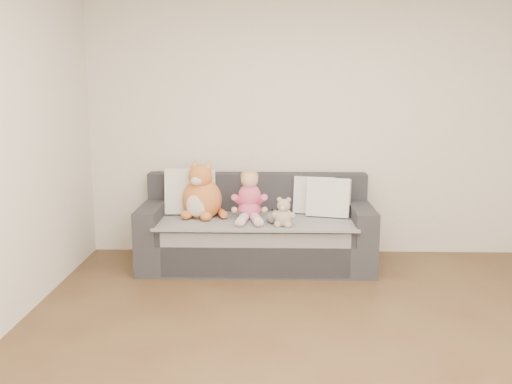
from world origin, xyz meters
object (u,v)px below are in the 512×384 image
teddy_bear (284,215)px  sippy_cup (244,214)px  plush_cat (202,196)px  toddler (250,199)px  sofa (256,233)px

teddy_bear → sippy_cup: bearing=159.5°
plush_cat → teddy_bear: plush_cat is taller
plush_cat → teddy_bear: (0.78, -0.34, -0.10)m
plush_cat → sippy_cup: bearing=0.9°
toddler → plush_cat: plush_cat is taller
sofa → sippy_cup: size_ratio=19.81×
sofa → plush_cat: bearing=-174.8°
plush_cat → toddler: bearing=6.1°
sofa → teddy_bear: size_ratio=8.10×
teddy_bear → sippy_cup: (-0.37, 0.23, -0.05)m
sofa → teddy_bear: (0.25, -0.39, 0.27)m
toddler → sofa: bearing=62.4°
sofa → toddler: toddler is taller
toddler → plush_cat: 0.47m
toddler → teddy_bear: (0.32, -0.26, -0.09)m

